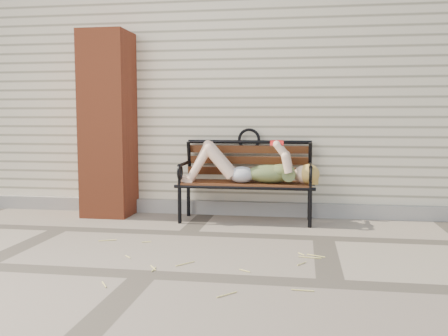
# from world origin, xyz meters

# --- Properties ---
(ground) EXTENTS (80.00, 80.00, 0.00)m
(ground) POSITION_xyz_m (0.00, 0.00, 0.00)
(ground) COLOR gray
(ground) RESTS_ON ground
(house_wall) EXTENTS (8.00, 4.00, 3.00)m
(house_wall) POSITION_xyz_m (0.00, 3.00, 1.50)
(house_wall) COLOR beige
(house_wall) RESTS_ON ground
(foundation_strip) EXTENTS (8.00, 0.10, 0.15)m
(foundation_strip) POSITION_xyz_m (0.00, 0.97, 0.07)
(foundation_strip) COLOR #9A958B
(foundation_strip) RESTS_ON ground
(brick_pillar) EXTENTS (0.50, 0.50, 2.00)m
(brick_pillar) POSITION_xyz_m (-2.30, 0.75, 1.00)
(brick_pillar) COLOR #A64525
(brick_pillar) RESTS_ON ground
(garden_bench) EXTENTS (1.49, 0.59, 0.96)m
(garden_bench) POSITION_xyz_m (-0.77, 0.72, 0.54)
(garden_bench) COLOR black
(garden_bench) RESTS_ON ground
(reading_woman) EXTENTS (1.40, 0.32, 0.44)m
(reading_woman) POSITION_xyz_m (-0.76, 0.60, 0.57)
(reading_woman) COLOR #08303E
(reading_woman) RESTS_ON ground
(straw_scatter) EXTENTS (2.65, 1.67, 0.01)m
(straw_scatter) POSITION_xyz_m (-0.74, -0.92, 0.01)
(straw_scatter) COLOR #E7D771
(straw_scatter) RESTS_ON ground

